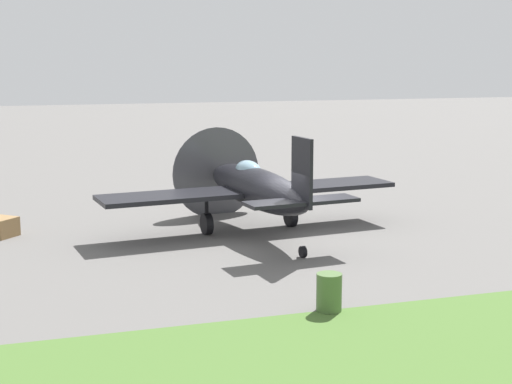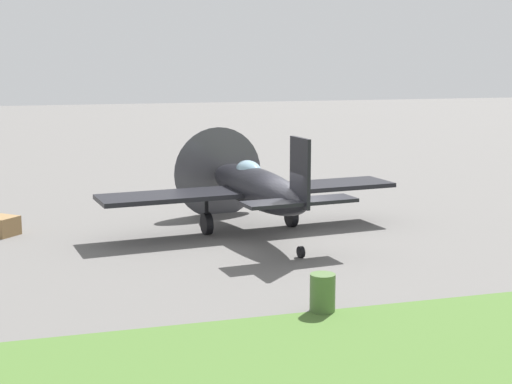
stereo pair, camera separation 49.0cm
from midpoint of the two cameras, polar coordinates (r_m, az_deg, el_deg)
The scene contains 5 objects.
ground_plane at distance 23.99m, azimuth 2.34°, elevation -4.26°, with size 160.00×160.00×0.00m, color #605E5B.
airplane_lead at distance 25.94m, azimuth -0.69°, elevation 0.35°, with size 10.54×8.35×3.74m.
ground_crew_chief at distance 34.96m, azimuth -1.05°, elevation 1.73°, with size 0.63×0.38×1.73m.
fuel_drum at distance 18.22m, azimuth 4.66°, elevation -7.41°, with size 0.60×0.60×0.90m, color #476633.
supply_crate at distance 27.04m, azimuth -18.88°, elevation -2.48°, with size 0.90×0.90×0.64m, color olive.
Camera 1 is at (-8.27, -21.76, 5.84)m, focal length 54.05 mm.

